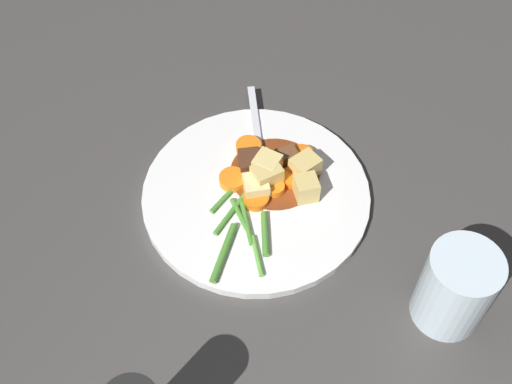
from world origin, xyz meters
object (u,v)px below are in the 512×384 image
Objects in this scene: carrot_slice_2 at (275,189)px; carrot_slice_4 at (249,147)px; meat_chunk_0 at (288,156)px; meat_chunk_1 at (250,162)px; carrot_slice_0 at (234,178)px; potato_chunk_2 at (255,185)px; carrot_slice_5 at (257,159)px; potato_chunk_1 at (305,167)px; potato_chunk_0 at (306,188)px; potato_chunk_3 at (267,177)px; carrot_slice_6 at (292,178)px; water_glass at (455,288)px; carrot_slice_1 at (302,157)px; fork at (257,136)px; potato_chunk_4 at (265,166)px; dinner_plate at (256,195)px.

carrot_slice_2 is 0.08m from carrot_slice_4.
meat_chunk_1 reaches higher than meat_chunk_0.
carrot_slice_0 is 1.10× the size of potato_chunk_2.
potato_chunk_1 is (0.01, -0.06, 0.01)m from carrot_slice_5.
potato_chunk_0 is at bearing -152.77° from potato_chunk_1.
potato_chunk_0 is at bearing -82.19° from potato_chunk_3.
carrot_slice_6 is 0.29× the size of water_glass.
water_glass is at bearing -116.53° from carrot_slice_1.
meat_chunk_1 is (-0.04, 0.05, 0.00)m from carrot_slice_1.
carrot_slice_5 is 0.96× the size of potato_chunk_3.
fork is at bearing 70.86° from potato_chunk_1.
potato_chunk_1 is 1.07× the size of potato_chunk_2.
carrot_slice_0 is 0.04m from potato_chunk_4.
carrot_slice_4 is at bearing 97.24° from meat_chunk_0.
potato_chunk_3 reaches higher than potato_chunk_0.
carrot_slice_2 is at bearing 172.92° from carrot_slice_1.
meat_chunk_0 is (0.04, 0.04, -0.01)m from potato_chunk_0.
carrot_slice_1 is 0.06m from carrot_slice_5.
carrot_slice_2 is 0.02m from potato_chunk_3.
meat_chunk_1 is at bearing 88.91° from potato_chunk_4.
potato_chunk_3 is at bearing 170.95° from meat_chunk_0.
carrot_slice_4 reaches higher than dinner_plate.
carrot_slice_6 is 1.00× the size of potato_chunk_0.
meat_chunk_1 is 0.31× the size of water_glass.
carrot_slice_0 is 1.55× the size of meat_chunk_0.
potato_chunk_3 is 0.04m from meat_chunk_1.
potato_chunk_1 is 0.05m from potato_chunk_3.
potato_chunk_0 is at bearing -97.06° from potato_chunk_4.
potato_chunk_0 is at bearing -117.20° from carrot_slice_6.
fork is at bearing 35.72° from potato_chunk_3.
carrot_slice_0 is 0.30m from water_glass.
water_glass is (-0.12, -0.23, 0.04)m from carrot_slice_1.
dinner_plate is 8.57× the size of carrot_slice_5.
carrot_slice_6 is (0.03, -0.01, -0.00)m from carrot_slice_2.
carrot_slice_1 is 0.26m from water_glass.
meat_chunk_0 reaches higher than fork.
fork is (0.08, 0.04, -0.01)m from potato_chunk_2.
carrot_slice_0 is at bearing -172.52° from carrot_slice_4.
carrot_slice_4 is 0.97× the size of potato_chunk_3.
potato_chunk_0 is (0.02, -0.09, 0.01)m from carrot_slice_0.
meat_chunk_1 is (0.03, -0.01, 0.00)m from carrot_slice_0.
carrot_slice_4 is 0.02m from carrot_slice_5.
water_glass is (-0.07, -0.29, 0.03)m from meat_chunk_1.
carrot_slice_4 is at bearing 71.39° from potato_chunk_0.
meat_chunk_0 is at bearing 70.48° from potato_chunk_1.
dinner_plate is 0.07m from carrot_slice_4.
potato_chunk_3 reaches higher than meat_chunk_1.
water_glass is at bearing -104.49° from meat_chunk_1.
potato_chunk_4 is at bearing -124.27° from carrot_slice_4.
carrot_slice_1 is 1.13× the size of carrot_slice_6.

